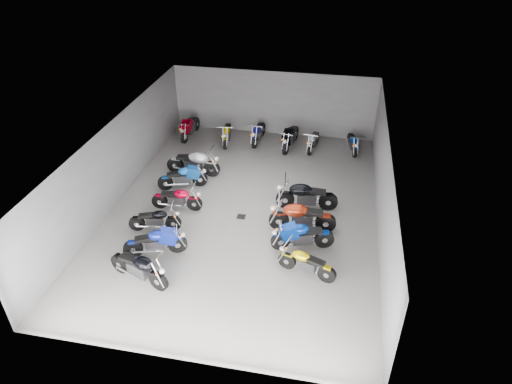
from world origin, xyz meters
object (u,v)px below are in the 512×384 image
at_px(motorcycle_left_b, 156,242).
at_px(motorcycle_right_d, 302,217).
at_px(motorcycle_left_e, 183,177).
at_px(motorcycle_left_a, 139,268).
at_px(motorcycle_left_f, 194,163).
at_px(motorcycle_right_b, 306,263).
at_px(motorcycle_right_e, 306,196).
at_px(motorcycle_back_d, 290,137).
at_px(drain_grate, 241,217).
at_px(motorcycle_back_c, 258,132).
at_px(motorcycle_left_c, 155,219).
at_px(motorcycle_left_d, 177,199).
at_px(motorcycle_back_a, 190,127).
at_px(motorcycle_back_b, 227,133).
at_px(motorcycle_right_c, 302,236).
at_px(motorcycle_back_f, 353,143).
at_px(motorcycle_back_e, 313,141).

relative_size(motorcycle_left_b, motorcycle_right_d, 0.85).
bearing_deg(motorcycle_left_e, motorcycle_left_a, -18.46).
xyz_separation_m(motorcycle_left_f, motorcycle_right_b, (5.36, -5.38, -0.10)).
distance_m(motorcycle_right_e, motorcycle_back_d, 5.17).
bearing_deg(motorcycle_right_d, drain_grate, 74.66).
distance_m(motorcycle_back_c, motorcycle_back_d, 1.65).
distance_m(motorcycle_left_c, motorcycle_right_d, 5.22).
xyz_separation_m(motorcycle_left_b, motorcycle_left_e, (-0.47, 4.20, -0.02)).
bearing_deg(motorcycle_right_e, motorcycle_left_b, 122.52).
distance_m(drain_grate, motorcycle_left_e, 3.23).
bearing_deg(drain_grate, motorcycle_left_e, 150.38).
height_order(motorcycle_left_b, motorcycle_left_d, motorcycle_left_b).
height_order(motorcycle_right_e, motorcycle_back_a, motorcycle_right_e).
bearing_deg(motorcycle_left_b, motorcycle_back_a, 170.58).
bearing_deg(drain_grate, motorcycle_left_a, -120.79).
xyz_separation_m(drain_grate, motorcycle_right_b, (2.69, -2.66, 0.46)).
distance_m(motorcycle_right_b, motorcycle_back_b, 9.86).
distance_m(motorcycle_left_d, motorcycle_back_b, 5.96).
bearing_deg(motorcycle_right_c, motorcycle_left_b, 88.90).
relative_size(motorcycle_left_c, motorcycle_back_f, 1.02).
bearing_deg(motorcycle_back_b, motorcycle_right_c, 113.58).
xyz_separation_m(motorcycle_left_b, motorcycle_back_b, (0.28, 8.62, -0.02)).
relative_size(motorcycle_left_e, motorcycle_right_d, 0.81).
bearing_deg(drain_grate, motorcycle_back_e, 70.34).
height_order(motorcycle_back_b, motorcycle_back_c, motorcycle_back_c).
bearing_deg(motorcycle_back_f, motorcycle_back_d, -8.27).
bearing_deg(motorcycle_right_e, motorcycle_back_d, 8.10).
height_order(motorcycle_right_d, motorcycle_back_d, motorcycle_right_d).
xyz_separation_m(motorcycle_right_c, motorcycle_back_c, (-2.96, 7.75, -0.02)).
distance_m(motorcycle_left_e, motorcycle_back_a, 4.84).
bearing_deg(motorcycle_left_f, motorcycle_left_d, 4.75).
xyz_separation_m(motorcycle_left_e, motorcycle_back_a, (-1.23, 4.69, 0.03)).
distance_m(motorcycle_back_b, motorcycle_back_c, 1.53).
relative_size(motorcycle_left_f, motorcycle_back_c, 1.12).
relative_size(drain_grate, motorcycle_right_c, 0.15).
bearing_deg(motorcycle_back_e, motorcycle_left_d, 61.28).
relative_size(motorcycle_left_e, motorcycle_back_a, 0.88).
relative_size(motorcycle_left_a, motorcycle_right_b, 1.14).
relative_size(motorcycle_left_c, motorcycle_right_e, 0.78).
xyz_separation_m(motorcycle_right_b, motorcycle_right_d, (-0.39, 2.28, 0.11)).
xyz_separation_m(drain_grate, motorcycle_back_a, (-4.00, 6.26, 0.52)).
height_order(drain_grate, motorcycle_right_c, motorcycle_right_c).
bearing_deg(motorcycle_left_a, motorcycle_left_e, -156.14).
distance_m(drain_grate, motorcycle_right_b, 3.81).
height_order(motorcycle_left_b, motorcycle_right_d, motorcycle_right_d).
bearing_deg(motorcycle_back_b, motorcycle_left_e, 72.95).
distance_m(motorcycle_right_e, motorcycle_back_b, 6.61).
height_order(motorcycle_right_b, motorcycle_back_e, motorcycle_right_b).
bearing_deg(motorcycle_left_f, motorcycle_right_d, 59.07).
relative_size(drain_grate, motorcycle_left_e, 0.17).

